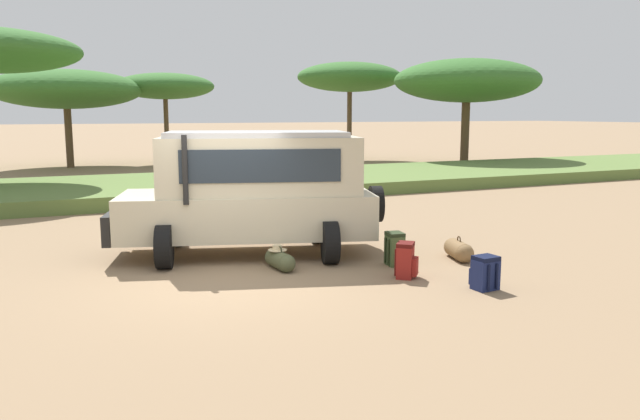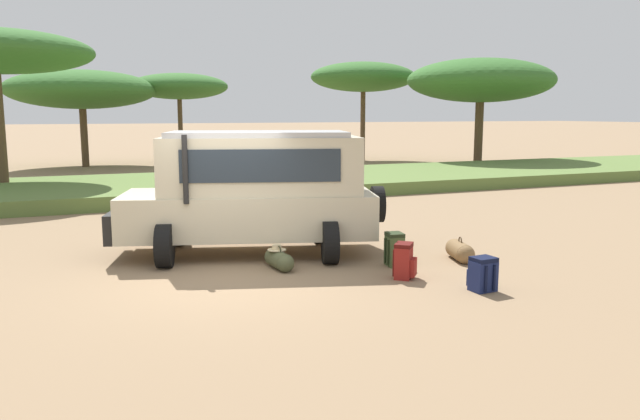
% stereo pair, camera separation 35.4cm
% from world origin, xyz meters
% --- Properties ---
extents(ground_plane, '(320.00, 320.00, 0.00)m').
position_xyz_m(ground_plane, '(0.00, 0.00, 0.00)').
color(ground_plane, '#8C7051').
extents(grass_bank, '(120.00, 7.00, 0.44)m').
position_xyz_m(grass_bank, '(0.00, 11.90, 0.22)').
color(grass_bank, '#5B7538').
rests_on(grass_bank, ground_plane).
extents(safari_vehicle, '(5.46, 3.61, 2.44)m').
position_xyz_m(safari_vehicle, '(1.03, 1.72, 1.29)').
color(safari_vehicle, beige).
rests_on(safari_vehicle, ground_plane).
extents(backpack_beside_front_wheel, '(0.40, 0.43, 0.55)m').
position_xyz_m(backpack_beside_front_wheel, '(3.58, -2.23, 0.27)').
color(backpack_beside_front_wheel, navy).
rests_on(backpack_beside_front_wheel, ground_plane).
extents(backpack_cluster_center, '(0.47, 0.47, 0.61)m').
position_xyz_m(backpack_cluster_center, '(2.82, -1.10, 0.30)').
color(backpack_cluster_center, maroon).
rests_on(backpack_cluster_center, ground_plane).
extents(backpack_near_rear_wheel, '(0.42, 0.41, 0.62)m').
position_xyz_m(backpack_near_rear_wheel, '(3.12, -0.26, 0.30)').
color(backpack_near_rear_wheel, '#42562D').
rests_on(backpack_near_rear_wheel, ground_plane).
extents(duffel_bag_low_black_case, '(0.36, 0.88, 0.43)m').
position_xyz_m(duffel_bag_low_black_case, '(1.07, 0.37, 0.17)').
color(duffel_bag_low_black_case, '#4C5133').
rests_on(duffel_bag_low_black_case, ground_plane).
extents(duffel_bag_soft_canvas, '(0.52, 0.95, 0.46)m').
position_xyz_m(duffel_bag_soft_canvas, '(4.48, -0.36, 0.18)').
color(duffel_bag_soft_canvas, brown).
rests_on(duffel_bag_soft_canvas, ground_plane).
extents(acacia_tree_centre_back, '(7.59, 7.00, 4.98)m').
position_xyz_m(acacia_tree_centre_back, '(-1.12, 24.75, 3.97)').
color(acacia_tree_centre_back, brown).
rests_on(acacia_tree_centre_back, ground_plane).
extents(acacia_tree_right_mid, '(5.38, 4.85, 4.95)m').
position_xyz_m(acacia_tree_right_mid, '(3.93, 25.12, 4.22)').
color(acacia_tree_right_mid, brown).
rests_on(acacia_tree_right_mid, ground_plane).
extents(acacia_tree_far_right, '(6.18, 5.74, 5.71)m').
position_xyz_m(acacia_tree_far_right, '(14.20, 23.01, 4.84)').
color(acacia_tree_far_right, brown).
rests_on(acacia_tree_far_right, ground_plane).
extents(acacia_tree_distant_right, '(7.63, 7.24, 5.56)m').
position_xyz_m(acacia_tree_distant_right, '(17.84, 16.82, 4.43)').
color(acacia_tree_distant_right, brown).
rests_on(acacia_tree_distant_right, ground_plane).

